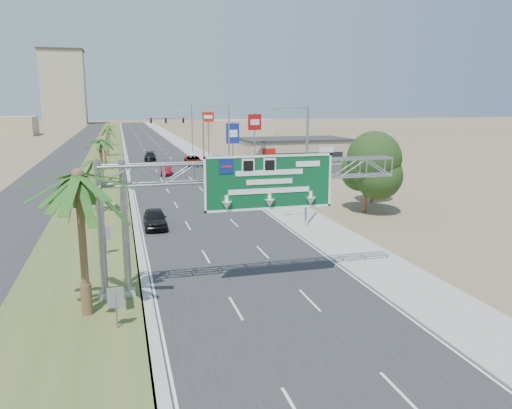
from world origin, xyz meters
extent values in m
plane|color=#8C7A59|center=(0.00, 0.00, 0.00)|extent=(600.00, 600.00, 0.00)
cube|color=#28282B|center=(0.00, 110.00, 0.01)|extent=(12.00, 300.00, 0.02)
cube|color=#9E9B93|center=(8.50, 110.00, 0.05)|extent=(4.00, 300.00, 0.10)
cube|color=#455C28|center=(-10.00, 110.00, 0.06)|extent=(7.00, 300.00, 0.12)
cube|color=#28282B|center=(-17.00, 110.00, 0.01)|extent=(8.00, 300.00, 0.02)
cylinder|color=gray|center=(-7.20, 10.00, 3.70)|extent=(0.36, 0.36, 7.40)
cylinder|color=gray|center=(-8.40, 10.00, 3.70)|extent=(0.36, 0.36, 7.40)
cube|color=#9E9B93|center=(-7.20, 10.00, 0.20)|extent=(0.70, 0.70, 0.40)
cube|color=#9E9B93|center=(-8.40, 10.00, 0.20)|extent=(0.70, 0.70, 0.40)
cube|color=#084B26|center=(0.50, 9.52, 6.00)|extent=(7.20, 0.12, 3.00)
cube|color=navy|center=(-1.90, 9.44, 6.95)|extent=(0.75, 0.03, 0.75)
cone|color=white|center=(0.50, 9.44, 4.85)|extent=(0.56, 0.56, 0.45)
cylinder|color=brown|center=(-9.20, 8.00, 3.50)|extent=(0.36, 0.36, 7.00)
cylinder|color=brown|center=(-9.20, 8.00, 0.84)|extent=(0.54, 0.54, 1.68)
cylinder|color=brown|center=(-9.50, 32.00, 2.50)|extent=(0.36, 0.36, 5.00)
cylinder|color=brown|center=(-9.50, 32.00, 0.60)|extent=(0.54, 0.54, 1.20)
cylinder|color=brown|center=(-9.50, 48.00, 2.90)|extent=(0.36, 0.36, 5.80)
cylinder|color=brown|center=(-9.50, 48.00, 0.70)|extent=(0.54, 0.54, 1.39)
cylinder|color=brown|center=(-9.50, 66.00, 2.25)|extent=(0.36, 0.36, 4.50)
cylinder|color=brown|center=(-9.50, 66.00, 0.54)|extent=(0.54, 0.54, 1.08)
cylinder|color=brown|center=(-9.50, 85.00, 2.60)|extent=(0.36, 0.36, 5.20)
cylinder|color=brown|center=(-9.50, 85.00, 0.62)|extent=(0.54, 0.54, 1.25)
cylinder|color=brown|center=(-9.50, 110.00, 2.40)|extent=(0.36, 0.36, 4.80)
cylinder|color=brown|center=(-9.50, 110.00, 0.58)|extent=(0.54, 0.54, 1.15)
cylinder|color=gray|center=(7.50, 22.00, 5.00)|extent=(0.20, 0.20, 10.00)
cylinder|color=gray|center=(6.10, 22.00, 9.85)|extent=(2.80, 0.12, 0.12)
cube|color=slate|center=(4.70, 22.00, 9.75)|extent=(0.50, 0.22, 0.18)
cylinder|color=#9E9B93|center=(7.50, 22.00, 0.25)|extent=(0.44, 0.44, 0.50)
cylinder|color=gray|center=(7.50, 52.00, 5.00)|extent=(0.20, 0.20, 10.00)
cylinder|color=gray|center=(6.10, 52.00, 9.85)|extent=(2.80, 0.12, 0.12)
cube|color=slate|center=(4.70, 52.00, 9.75)|extent=(0.50, 0.22, 0.18)
cylinder|color=#9E9B93|center=(7.50, 52.00, 0.25)|extent=(0.44, 0.44, 0.50)
cylinder|color=gray|center=(7.50, 88.00, 5.00)|extent=(0.20, 0.20, 10.00)
cylinder|color=gray|center=(6.10, 88.00, 9.85)|extent=(2.80, 0.12, 0.12)
cube|color=slate|center=(4.70, 88.00, 9.75)|extent=(0.50, 0.22, 0.18)
cylinder|color=#9E9B93|center=(7.50, 88.00, 0.25)|extent=(0.44, 0.44, 0.50)
cylinder|color=gray|center=(7.20, 72.00, 4.00)|extent=(0.28, 0.28, 8.00)
cylinder|color=gray|center=(2.20, 72.00, 7.70)|extent=(10.00, 0.18, 0.18)
cube|color=black|center=(3.70, 71.80, 7.30)|extent=(0.32, 0.18, 0.95)
cube|color=black|center=(0.70, 71.80, 7.30)|extent=(0.32, 0.18, 0.95)
cube|color=black|center=(-1.80, 71.80, 7.30)|extent=(0.32, 0.18, 0.95)
sphere|color=red|center=(3.70, 71.68, 7.60)|extent=(0.22, 0.22, 0.22)
imported|color=black|center=(7.20, 72.00, 7.00)|extent=(0.16, 0.16, 0.60)
cylinder|color=#9E9B93|center=(7.20, 72.00, 0.30)|extent=(0.56, 0.56, 0.60)
cube|color=tan|center=(22.00, 66.00, 2.00)|extent=(18.00, 10.00, 4.00)
cylinder|color=brown|center=(15.00, 26.00, 1.95)|extent=(0.44, 0.44, 3.90)
sphere|color=black|center=(15.00, 26.00, 4.55)|extent=(4.50, 4.50, 4.50)
cylinder|color=brown|center=(18.00, 30.00, 1.65)|extent=(0.44, 0.44, 3.30)
sphere|color=black|center=(18.00, 30.00, 3.85)|extent=(3.50, 3.50, 3.50)
cylinder|color=gray|center=(-7.80, 6.00, 0.90)|extent=(0.08, 0.08, 1.80)
cube|color=slate|center=(-7.80, 6.00, 1.60)|extent=(0.75, 0.06, 0.95)
cylinder|color=gray|center=(-8.50, 18.00, 0.90)|extent=(0.08, 0.08, 1.80)
cube|color=slate|center=(-8.50, 18.00, 1.60)|extent=(0.75, 0.06, 0.95)
cube|color=tan|center=(-32.00, 250.00, 17.50)|extent=(20.00, 16.00, 35.00)
cube|color=tan|center=(30.00, 140.00, 2.50)|extent=(20.00, 12.00, 5.00)
imported|color=black|center=(-4.73, 25.02, 0.79)|extent=(1.93, 4.66, 1.58)
imported|color=maroon|center=(-0.92, 56.35, 0.74)|extent=(1.91, 4.58, 1.47)
imported|color=gray|center=(4.53, 66.38, 0.80)|extent=(2.79, 5.79, 1.59)
imported|color=black|center=(-1.98, 75.91, 0.72)|extent=(2.40, 5.11, 1.44)
cylinder|color=gray|center=(12.90, 58.27, 4.38)|extent=(0.20, 0.20, 8.77)
cube|color=#B10E10|center=(12.90, 58.27, 7.37)|extent=(2.32, 1.23, 2.40)
cube|color=white|center=(12.90, 58.09, 7.37)|extent=(1.56, 0.70, 0.84)
cylinder|color=gray|center=(9.11, 56.84, 3.75)|extent=(0.20, 0.20, 7.49)
cube|color=navy|center=(9.11, 56.84, 5.79)|extent=(2.02, 0.56, 3.00)
cube|color=white|center=(9.11, 56.66, 5.79)|extent=(1.39, 0.22, 1.05)
cylinder|color=gray|center=(9.00, 77.06, 4.39)|extent=(0.20, 0.20, 8.79)
cube|color=#AB1E0D|center=(9.00, 77.06, 7.69)|extent=(2.21, 0.74, 1.80)
cube|color=white|center=(9.00, 76.88, 7.69)|extent=(1.52, 0.35, 0.63)
camera|label=1|loc=(-7.28, -16.16, 10.23)|focal=35.00mm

